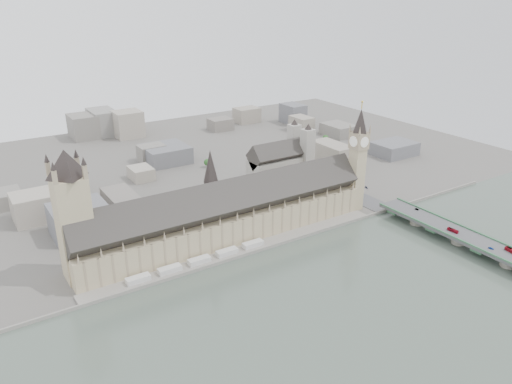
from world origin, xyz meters
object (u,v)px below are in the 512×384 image
westminster_bridge (452,235)px  car_silver (417,209)px  victoria_tower (72,210)px  red_bus_south (512,251)px  car_approach (366,188)px  westminster_abbey (281,165)px  red_bus_north (453,230)px  car_blue (491,248)px  elizabeth_tower (358,152)px  palace_of_westminster (226,215)px

westminster_bridge → car_silver: size_ratio=83.93×
victoria_tower → westminster_bridge: (284.00, -113.50, -50.08)m
red_bus_south → car_approach: red_bus_south is taller
westminster_bridge → red_bus_south: size_ratio=27.45×
westminster_abbey → red_bus_south: (55.29, -233.70, -13.18)m
car_approach → car_silver: bearing=-67.5°
westminster_abbey → red_bus_north: size_ratio=6.84×
victoria_tower → car_silver: size_ratio=25.82×
car_blue → car_approach: bearing=72.7°
westminster_bridge → westminster_abbey: westminster_abbey is taller
victoria_tower → elizabeth_tower: bearing=-4.0°
palace_of_westminster → westminster_abbey: (110.92, 75.30, 2.38)m
palace_of_westminster → victoria_tower: victoria_tower is taller
westminster_abbey → car_blue: (47.13, -221.38, -14.12)m
elizabeth_tower → car_approach: size_ratio=20.40×
elizabeth_tower → car_blue: bearing=-81.5°
elizabeth_tower → westminster_bridge: size_ratio=0.33×
palace_of_westminster → victoria_tower: bearing=177.0°
red_bus_north → car_silver: 48.52m
palace_of_westminster → car_blue: size_ratio=63.75×
westminster_bridge → car_silver: bearing=81.2°
elizabeth_tower → car_approach: elizabeth_tower is taller
westminster_bridge → car_silver: car_silver is taller
red_bus_south → car_blue: 14.80m
elizabeth_tower → westminster_abbey: (-27.08, 87.00, -33.01)m
elizabeth_tower → westminster_abbey: bearing=107.3°
palace_of_westminster → red_bus_north: (158.32, -110.01, -11.07)m
westminster_abbey → red_bus_south: bearing=-76.7°
westminster_bridge → red_bus_north: bearing=-142.6°
car_silver → car_approach: car_approach is taller
westminster_abbey → car_silver: size_ratio=17.56×
car_blue → red_bus_south: bearing=-69.8°
westminster_bridge → car_blue: 39.51m
westminster_bridge → car_blue: bearing=-95.8°
westminster_bridge → car_blue: car_blue is taller
car_blue → car_approach: size_ratio=0.79×
red_bus_north → car_silver: red_bus_north is taller
red_bus_north → car_blue: bearing=-94.6°
westminster_bridge → red_bus_south: red_bus_south is taller
palace_of_westminster → westminster_bridge: size_ratio=0.82×
car_silver → car_approach: bearing=86.8°
car_blue → car_approach: car_approach is taller
car_blue → car_silver: 84.12m
car_blue → westminster_bridge: bearing=70.9°
car_approach → car_blue: bearing=-71.9°
red_bus_south → car_silver: (2.66, 95.74, -1.01)m
westminster_bridge → red_bus_north: red_bus_north is taller
victoria_tower → palace_of_westminster: bearing=-3.0°
car_silver → car_approach: 65.46m
red_bus_north → car_approach: 113.27m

